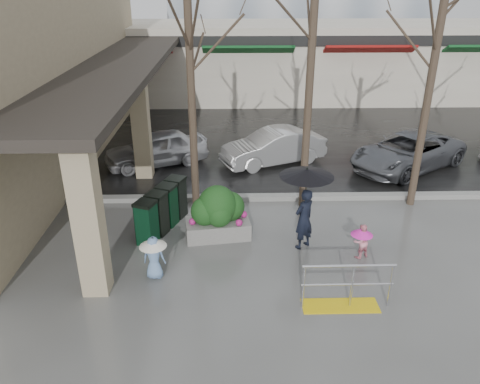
{
  "coord_description": "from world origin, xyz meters",
  "views": [
    {
      "loc": [
        -0.99,
        -9.04,
        6.27
      ],
      "look_at": [
        -0.73,
        1.75,
        1.3
      ],
      "focal_mm": 35.0,
      "sensor_mm": 36.0,
      "label": 1
    }
  ],
  "objects_px": {
    "handrail": "(345,291)",
    "tree_west": "(189,28)",
    "child_blue": "(154,253)",
    "news_boxes": "(162,209)",
    "car_b": "(273,147)",
    "child_pink": "(361,238)",
    "car_c": "(408,152)",
    "tree_mideast": "(438,37)",
    "woman": "(305,198)",
    "car_a": "(156,148)",
    "tree_midwest": "(313,22)",
    "planter": "(218,213)"
  },
  "relations": [
    {
      "from": "car_b",
      "to": "planter",
      "type": "bearing_deg",
      "value": -42.59
    },
    {
      "from": "tree_mideast",
      "to": "car_b",
      "type": "bearing_deg",
      "value": 137.73
    },
    {
      "from": "planter",
      "to": "car_a",
      "type": "height_order",
      "value": "planter"
    },
    {
      "from": "car_b",
      "to": "tree_west",
      "type": "bearing_deg",
      "value": -59.4
    },
    {
      "from": "car_c",
      "to": "car_a",
      "type": "bearing_deg",
      "value": -127.22
    },
    {
      "from": "child_blue",
      "to": "car_c",
      "type": "distance_m",
      "value": 10.4
    },
    {
      "from": "tree_mideast",
      "to": "car_b",
      "type": "height_order",
      "value": "tree_mideast"
    },
    {
      "from": "tree_west",
      "to": "woman",
      "type": "height_order",
      "value": "tree_west"
    },
    {
      "from": "handrail",
      "to": "woman",
      "type": "xyz_separation_m",
      "value": [
        -0.51,
        2.4,
        1.01
      ]
    },
    {
      "from": "tree_midwest",
      "to": "handrail",
      "type": "bearing_deg",
      "value": -88.09
    },
    {
      "from": "handrail",
      "to": "woman",
      "type": "height_order",
      "value": "woman"
    },
    {
      "from": "child_blue",
      "to": "planter",
      "type": "bearing_deg",
      "value": -122.04
    },
    {
      "from": "child_pink",
      "to": "car_b",
      "type": "relative_size",
      "value": 0.23
    },
    {
      "from": "handrail",
      "to": "tree_midwest",
      "type": "relative_size",
      "value": 0.27
    },
    {
      "from": "handrail",
      "to": "car_a",
      "type": "bearing_deg",
      "value": 121.11
    },
    {
      "from": "child_blue",
      "to": "car_a",
      "type": "distance_m",
      "value": 7.19
    },
    {
      "from": "child_blue",
      "to": "car_a",
      "type": "height_order",
      "value": "car_a"
    },
    {
      "from": "woman",
      "to": "car_b",
      "type": "height_order",
      "value": "woman"
    },
    {
      "from": "woman",
      "to": "child_pink",
      "type": "relative_size",
      "value": 2.44
    },
    {
      "from": "handrail",
      "to": "car_c",
      "type": "height_order",
      "value": "car_c"
    },
    {
      "from": "tree_midwest",
      "to": "car_c",
      "type": "distance_m",
      "value": 6.85
    },
    {
      "from": "tree_mideast",
      "to": "child_blue",
      "type": "height_order",
      "value": "tree_mideast"
    },
    {
      "from": "tree_mideast",
      "to": "car_a",
      "type": "relative_size",
      "value": 1.76
    },
    {
      "from": "handrail",
      "to": "car_a",
      "type": "height_order",
      "value": "car_a"
    },
    {
      "from": "child_blue",
      "to": "car_b",
      "type": "distance_m",
      "value": 7.91
    },
    {
      "from": "tree_mideast",
      "to": "child_pink",
      "type": "relative_size",
      "value": 7.28
    },
    {
      "from": "car_b",
      "to": "news_boxes",
      "type": "bearing_deg",
      "value": -57.75
    },
    {
      "from": "planter",
      "to": "child_blue",
      "type": "bearing_deg",
      "value": -127.56
    },
    {
      "from": "tree_mideast",
      "to": "car_b",
      "type": "distance_m",
      "value": 6.73
    },
    {
      "from": "car_a",
      "to": "car_c",
      "type": "distance_m",
      "value": 9.02
    },
    {
      "from": "tree_mideast",
      "to": "woman",
      "type": "xyz_separation_m",
      "value": [
        -3.65,
        -2.4,
        -3.48
      ]
    },
    {
      "from": "handrail",
      "to": "planter",
      "type": "relative_size",
      "value": 1.08
    },
    {
      "from": "child_blue",
      "to": "news_boxes",
      "type": "relative_size",
      "value": 0.49
    },
    {
      "from": "tree_midwest",
      "to": "planter",
      "type": "xyz_separation_m",
      "value": [
        -2.5,
        -1.81,
        -4.54
      ]
    },
    {
      "from": "child_blue",
      "to": "tree_midwest",
      "type": "bearing_deg",
      "value": -131.51
    },
    {
      "from": "tree_west",
      "to": "planter",
      "type": "xyz_separation_m",
      "value": [
        0.7,
        -1.81,
        -4.39
      ]
    },
    {
      "from": "handrail",
      "to": "news_boxes",
      "type": "height_order",
      "value": "news_boxes"
    },
    {
      "from": "tree_midwest",
      "to": "news_boxes",
      "type": "bearing_deg",
      "value": -161.12
    },
    {
      "from": "car_a",
      "to": "car_c",
      "type": "bearing_deg",
      "value": 63.18
    },
    {
      "from": "news_boxes",
      "to": "child_pink",
      "type": "bearing_deg",
      "value": 4.39
    },
    {
      "from": "tree_midwest",
      "to": "child_pink",
      "type": "relative_size",
      "value": 7.85
    },
    {
      "from": "tree_mideast",
      "to": "news_boxes",
      "type": "relative_size",
      "value": 3.03
    },
    {
      "from": "handrail",
      "to": "child_blue",
      "type": "relative_size",
      "value": 1.82
    },
    {
      "from": "handrail",
      "to": "tree_west",
      "type": "distance_m",
      "value": 7.52
    },
    {
      "from": "tree_west",
      "to": "car_c",
      "type": "distance_m",
      "value": 9.08
    },
    {
      "from": "tree_mideast",
      "to": "car_b",
      "type": "relative_size",
      "value": 1.7
    },
    {
      "from": "planter",
      "to": "tree_west",
      "type": "bearing_deg",
      "value": 111.03
    },
    {
      "from": "planter",
      "to": "car_c",
      "type": "xyz_separation_m",
      "value": [
        6.66,
        4.72,
        -0.06
      ]
    },
    {
      "from": "woman",
      "to": "child_blue",
      "type": "bearing_deg",
      "value": -18.73
    },
    {
      "from": "car_a",
      "to": "car_b",
      "type": "height_order",
      "value": "same"
    }
  ]
}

